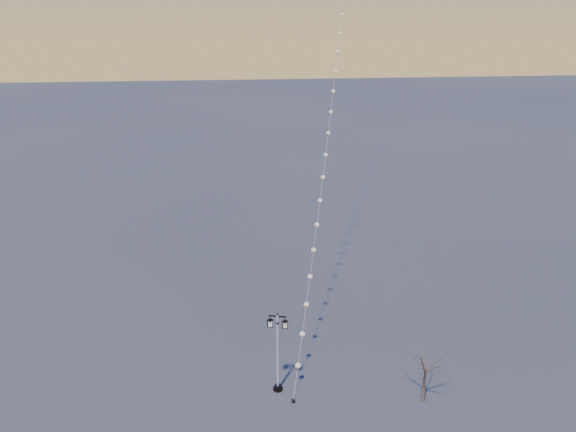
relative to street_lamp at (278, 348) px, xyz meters
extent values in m
plane|color=#424342|center=(2.13, -0.60, -2.73)|extent=(300.00, 300.00, 0.00)
cylinder|color=black|center=(0.00, 0.00, -2.65)|extent=(0.55, 0.55, 0.16)
cylinder|color=black|center=(0.00, 0.00, -2.50)|extent=(0.39, 0.39, 0.14)
cylinder|color=silver|center=(0.00, 0.00, -0.14)|extent=(0.13, 0.13, 4.60)
cylinder|color=black|center=(0.00, 0.00, 1.63)|extent=(0.20, 0.20, 0.06)
cube|color=black|center=(0.00, 0.00, 2.02)|extent=(0.91, 0.31, 0.06)
sphere|color=black|center=(0.00, 0.00, 2.13)|extent=(0.14, 0.14, 0.14)
pyramid|color=black|center=(-0.40, 0.11, 1.87)|extent=(0.43, 0.43, 0.14)
cube|color=beige|center=(-0.40, 0.11, 1.57)|extent=(0.25, 0.25, 0.33)
cube|color=black|center=(-0.40, 0.11, 1.38)|extent=(0.29, 0.29, 0.04)
pyramid|color=black|center=(0.40, -0.11, 1.87)|extent=(0.43, 0.43, 0.14)
cube|color=beige|center=(0.40, -0.11, 1.57)|extent=(0.25, 0.25, 0.33)
cube|color=black|center=(0.40, -0.11, 1.38)|extent=(0.29, 0.29, 0.04)
cone|color=brown|center=(7.89, -1.83, -1.74)|extent=(0.23, 0.23, 1.98)
cylinder|color=black|center=(0.74, -1.20, -2.63)|extent=(0.20, 0.20, 0.20)
cylinder|color=black|center=(0.74, -1.20, -2.60)|extent=(0.03, 0.03, 0.25)
cone|color=orange|center=(6.81, 20.56, 15.00)|extent=(0.08, 0.08, 0.28)
cylinder|color=white|center=(0.74, -1.20, -2.13)|extent=(0.02, 0.02, 0.80)
camera|label=1|loc=(-2.50, -27.61, 17.82)|focal=36.24mm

